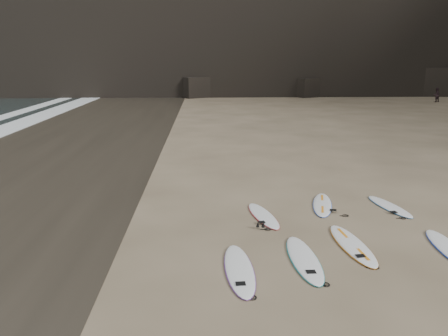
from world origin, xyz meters
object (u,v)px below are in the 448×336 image
object	(u,v)px
surfboard_1	(304,258)
surfboard_7	(389,206)
surfboard_5	(263,215)
surfboard_6	(322,204)
surfboard_2	(352,244)
person_b	(436,95)
surfboard_0	(239,269)

from	to	relation	value
surfboard_1	surfboard_7	distance (m)	5.30
surfboard_5	surfboard_6	xyz separation A→B (m)	(2.14, 0.96, 0.00)
surfboard_6	surfboard_5	bearing A→B (deg)	-141.53
surfboard_1	surfboard_6	world-z (taller)	surfboard_1
surfboard_2	surfboard_6	distance (m)	3.28
surfboard_7	surfboard_2	bearing A→B (deg)	-139.09
person_b	surfboard_1	bearing A→B (deg)	43.60
surfboard_0	person_b	bearing A→B (deg)	54.63
surfboard_6	person_b	size ratio (longest dim) A/B	1.59
surfboard_0	surfboard_5	size ratio (longest dim) A/B	1.12
surfboard_5	surfboard_7	distance (m)	4.40
surfboard_7	person_b	xyz separation A→B (m)	(19.70, 34.31, 0.75)
surfboard_5	surfboard_0	bearing A→B (deg)	-118.02
surfboard_0	surfboard_7	world-z (taller)	surfboard_0
surfboard_7	surfboard_6	bearing A→B (deg)	160.73
surfboard_1	surfboard_5	bearing A→B (deg)	100.09
surfboard_0	surfboard_1	size ratio (longest dim) A/B	0.99
surfboard_1	surfboard_7	xyz separation A→B (m)	(3.74, 3.76, -0.01)
surfboard_1	surfboard_6	size ratio (longest dim) A/B	1.09
surfboard_1	surfboard_2	bearing A→B (deg)	26.59
surfboard_7	person_b	size ratio (longest dim) A/B	1.47
surfboard_2	person_b	size ratio (longest dim) A/B	1.74
surfboard_5	person_b	distance (m)	42.46
surfboard_5	surfboard_7	size ratio (longest dim) A/B	1.03
surfboard_1	surfboard_0	bearing A→B (deg)	-164.99
surfboard_6	person_b	distance (m)	40.47
surfboard_5	person_b	size ratio (longest dim) A/B	1.52
surfboard_1	person_b	bearing A→B (deg)	57.37
surfboard_2	surfboard_7	size ratio (longest dim) A/B	1.18
surfboard_6	surfboard_7	world-z (taller)	surfboard_6
surfboard_6	surfboard_1	bearing A→B (deg)	-96.44
surfboard_5	surfboard_6	world-z (taller)	surfboard_6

